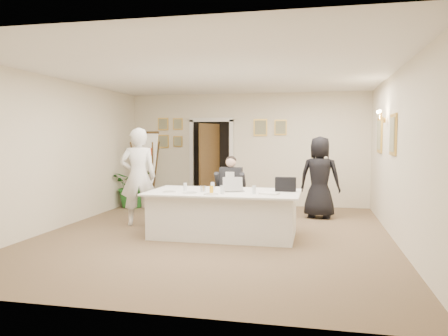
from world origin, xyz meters
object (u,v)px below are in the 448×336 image
at_px(laptop, 234,183).
at_px(paper_stack, 269,193).
at_px(potted_palm, 134,185).
at_px(laptop_bag, 286,184).
at_px(flip_chart, 149,174).
at_px(standing_woman, 320,177).
at_px(steel_jug, 203,189).
at_px(conference_table, 224,213).
at_px(standing_man, 138,177).
at_px(seated_man, 231,190).
at_px(oj_glass, 211,190).

relative_size(laptop, paper_stack, 1.20).
distance_m(potted_palm, laptop_bag, 4.51).
relative_size(flip_chart, paper_stack, 6.08).
distance_m(standing_woman, steel_jug, 2.96).
height_order(conference_table, standing_man, standing_man).
xyz_separation_m(conference_table, paper_stack, (0.81, -0.23, 0.40)).
distance_m(seated_man, oj_glass, 1.37).
height_order(seated_man, potted_palm, seated_man).
bearing_deg(paper_stack, flip_chart, 139.23).
distance_m(laptop, laptop_bag, 0.88).
xyz_separation_m(standing_woman, oj_glass, (-1.76, -2.41, -0.02)).
bearing_deg(seated_man, flip_chart, 139.39).
relative_size(seated_man, potted_palm, 1.25).
distance_m(conference_table, laptop_bag, 1.17).
height_order(flip_chart, oj_glass, flip_chart).
distance_m(conference_table, steel_jug, 0.57).
distance_m(standing_man, oj_glass, 1.91).
height_order(flip_chart, laptop, flip_chart).
distance_m(laptop_bag, steel_jug, 1.42).
bearing_deg(standing_woman, oj_glass, 64.07).
xyz_separation_m(standing_woman, steel_jug, (-1.96, -2.22, -0.03)).
distance_m(standing_man, laptop_bag, 2.88).
distance_m(standing_woman, laptop, 2.48).
relative_size(laptop, oj_glass, 2.75).
bearing_deg(flip_chart, standing_man, -73.75).
bearing_deg(standing_man, flip_chart, -98.07).
relative_size(seated_man, standing_man, 0.72).
relative_size(paper_stack, steel_jug, 2.70).
height_order(standing_man, standing_woman, standing_man).
relative_size(flip_chart, laptop, 5.05).
bearing_deg(flip_chart, paper_stack, -40.77).
bearing_deg(steel_jug, oj_glass, -43.92).
height_order(laptop, paper_stack, laptop).
xyz_separation_m(laptop_bag, steel_jug, (-1.37, -0.35, -0.07)).
height_order(standing_man, paper_stack, standing_man).
distance_m(standing_man, standing_woman, 3.75).
height_order(laptop_bag, steel_jug, laptop_bag).
bearing_deg(standing_woman, seated_man, 41.87).
relative_size(potted_palm, laptop_bag, 3.09).
bearing_deg(paper_stack, potted_palm, 142.10).
xyz_separation_m(seated_man, standing_man, (-1.73, -0.45, 0.26)).
height_order(flip_chart, paper_stack, flip_chart).
bearing_deg(seated_man, steel_jug, -109.51).
xyz_separation_m(paper_stack, steel_jug, (-1.14, 0.08, 0.04)).
distance_m(oj_glass, steel_jug, 0.27).
bearing_deg(seated_man, conference_table, -92.71).
relative_size(seated_man, laptop, 3.81).
distance_m(standing_woman, laptop_bag, 1.96).
bearing_deg(conference_table, standing_woman, 51.78).
distance_m(standing_man, paper_stack, 2.75).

